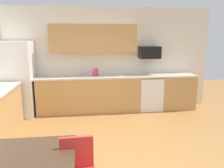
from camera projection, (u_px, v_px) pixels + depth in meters
name	position (u px, v px, depth m)	size (l,w,h in m)	color
ground_plane	(119.00, 154.00, 3.86)	(12.00, 12.00, 0.00)	#9E6B38
wall_back	(104.00, 59.00, 6.14)	(5.80, 0.10, 2.70)	silver
cabinet_run_back	(89.00, 95.00, 5.94)	(2.64, 0.60, 0.90)	tan
cabinet_run_back_right	(176.00, 92.00, 6.23)	(0.91, 0.60, 0.90)	tan
countertop_back	(106.00, 77.00, 5.89)	(4.80, 0.64, 0.04)	beige
upper_cabinets_back	(93.00, 38.00, 5.78)	(2.20, 0.34, 0.70)	tan
refrigerator	(17.00, 79.00, 5.55)	(0.76, 0.70, 1.84)	white
oven_range	(149.00, 93.00, 6.14)	(0.60, 0.60, 0.91)	white
microwave	(150.00, 52.00, 6.01)	(0.54, 0.36, 0.32)	black
sink_basin	(81.00, 79.00, 5.82)	(0.48, 0.40, 0.14)	#A5A8AD
sink_faucet	(81.00, 72.00, 5.97)	(0.02, 0.02, 0.24)	#B2B5BA
dining_table	(8.00, 162.00, 2.39)	(1.40, 0.90, 0.72)	#422D1E
kettle	(96.00, 73.00, 5.89)	(0.14, 0.14, 0.20)	#CC3372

